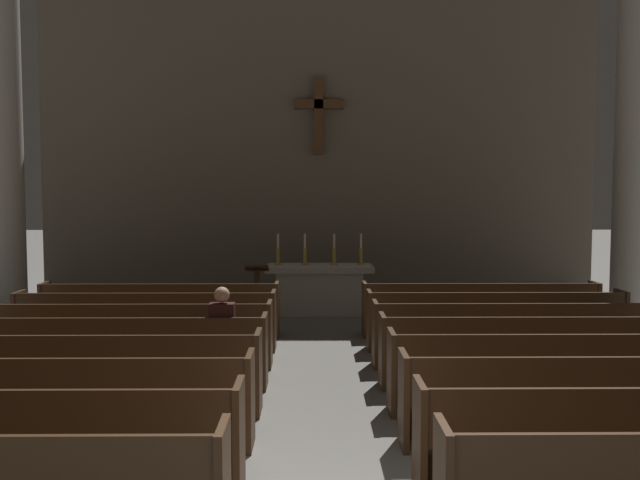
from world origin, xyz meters
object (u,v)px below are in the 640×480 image
at_px(candlestick_inner_right, 334,255).
at_px(candlestick_outer_right, 361,255).
at_px(pew_left_row_4, 81,373).
at_px(pew_right_row_5, 538,351).
at_px(pew_left_row_6, 129,335).
at_px(pew_right_row_7, 496,320).
at_px(pew_left_row_5, 108,352).
at_px(altar, 319,288).
at_px(pew_left_row_8, 161,309).
at_px(column_left_second, 8,146).
at_px(pew_right_row_4, 568,372).
at_px(lectern, 257,296).
at_px(lone_worshipper, 223,334).
at_px(pew_left_row_3, 45,401).
at_px(pew_right_row_6, 515,334).
at_px(candlestick_inner_left, 305,255).
at_px(pew_right_row_3, 606,399).
at_px(column_right_second, 629,146).
at_px(pew_left_row_7, 147,321).
at_px(candlestick_outer_left, 278,255).
at_px(pew_right_row_8, 480,309).

xyz_separation_m(candlestick_inner_right, candlestick_outer_right, (0.55, 0.00, 0.00)).
relative_size(pew_left_row_4, pew_right_row_5, 1.00).
relative_size(pew_left_row_6, pew_right_row_7, 1.00).
relative_size(pew_left_row_5, altar, 1.86).
relative_size(pew_left_row_8, column_left_second, 0.59).
bearing_deg(pew_right_row_4, pew_right_row_7, 90.00).
bearing_deg(altar, lectern, -134.83).
height_order(altar, lone_worshipper, lone_worshipper).
bearing_deg(pew_left_row_5, pew_left_row_3, -90.00).
height_order(pew_left_row_3, column_left_second, column_left_second).
xyz_separation_m(pew_right_row_6, altar, (-2.78, 4.42, 0.06)).
bearing_deg(pew_left_row_3, candlestick_outer_right, 64.61).
bearing_deg(lectern, candlestick_inner_left, 53.35).
bearing_deg(candlestick_inner_right, lone_worshipper, -106.33).
bearing_deg(column_left_second, pew_right_row_3, -38.23).
bearing_deg(pew_right_row_6, candlestick_inner_right, 119.29).
bearing_deg(pew_right_row_3, candlestick_inner_left, 111.94).
xyz_separation_m(column_right_second, lectern, (-7.19, -0.46, -2.85)).
bearing_deg(candlestick_outer_right, pew_right_row_7, -60.03).
relative_size(pew_left_row_3, pew_left_row_7, 1.00).
distance_m(pew_left_row_4, altar, 7.14).
relative_size(pew_left_row_8, lone_worshipper, 3.10).
relative_size(pew_left_row_3, pew_right_row_5, 1.00).
relative_size(column_right_second, candlestick_outer_right, 10.85).
distance_m(pew_right_row_3, candlestick_outer_right, 7.92).
height_order(pew_left_row_4, pew_left_row_8, same).
height_order(altar, candlestick_outer_left, candlestick_outer_left).
distance_m(pew_right_row_7, candlestick_outer_left, 4.99).
bearing_deg(pew_left_row_3, pew_left_row_8, 90.00).
height_order(pew_left_row_7, pew_left_row_8, same).
bearing_deg(pew_left_row_6, pew_right_row_8, 21.14).
bearing_deg(pew_right_row_5, column_left_second, 151.51).
bearing_deg(pew_right_row_7, pew_left_row_8, 169.06).
bearing_deg(pew_right_row_3, candlestick_outer_left, 115.39).
bearing_deg(pew_right_row_6, pew_left_row_3, -149.88).
xyz_separation_m(candlestick_inner_left, candlestick_inner_right, (0.60, 0.00, 0.00)).
bearing_deg(pew_right_row_3, lectern, 121.64).
height_order(column_left_second, lectern, column_left_second).
distance_m(pew_left_row_7, candlestick_outer_left, 3.93).
relative_size(pew_left_row_6, pew_left_row_8, 1.00).
bearing_deg(pew_left_row_6, column_right_second, 22.79).
distance_m(pew_left_row_3, pew_right_row_5, 5.96).
height_order(pew_left_row_8, lectern, lectern).
bearing_deg(candlestick_outer_right, pew_left_row_5, -123.44).
xyz_separation_m(pew_left_row_3, pew_left_row_7, (0.00, 4.30, 0.00)).
distance_m(pew_left_row_6, candlestick_inner_left, 5.12).
bearing_deg(pew_left_row_7, pew_right_row_3, -37.72).
relative_size(pew_right_row_3, pew_right_row_6, 1.00).
xyz_separation_m(pew_right_row_3, lectern, (-3.97, 6.45, 0.07)).
distance_m(pew_right_row_7, column_right_second, 5.07).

